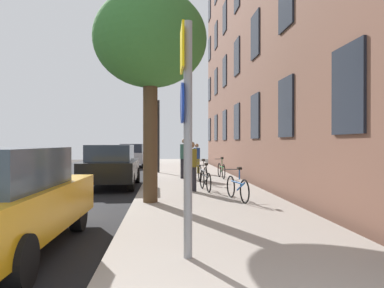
% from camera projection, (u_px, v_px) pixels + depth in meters
% --- Properties ---
extents(ground_plane, '(41.80, 41.80, 0.00)m').
position_uv_depth(ground_plane, '(114.00, 181.00, 15.94)').
color(ground_plane, '#332D28').
extents(road_asphalt, '(7.00, 38.00, 0.01)m').
position_uv_depth(road_asphalt, '(66.00, 181.00, 15.78)').
color(road_asphalt, black).
rests_on(road_asphalt, ground).
extents(sidewalk, '(4.20, 38.00, 0.12)m').
position_uv_depth(sidewalk, '(192.00, 179.00, 16.22)').
color(sidewalk, '#9E9389').
rests_on(sidewalk, ground).
extents(building_facade, '(0.56, 27.00, 13.76)m').
position_uv_depth(building_facade, '(251.00, 26.00, 15.90)').
color(building_facade, brown).
rests_on(building_facade, ground).
extents(sign_post, '(0.16, 0.60, 3.27)m').
position_uv_depth(sign_post, '(186.00, 120.00, 4.94)').
color(sign_post, gray).
rests_on(sign_post, sidewalk).
extents(traffic_light, '(0.43, 0.24, 3.87)m').
position_uv_depth(traffic_light, '(157.00, 123.00, 19.13)').
color(traffic_light, black).
rests_on(traffic_light, sidewalk).
extents(tree_near, '(3.03, 3.03, 5.65)m').
position_uv_depth(tree_near, '(150.00, 41.00, 9.57)').
color(tree_near, '#4C3823').
rests_on(tree_near, sidewalk).
extents(bicycle_0, '(0.45, 1.68, 0.92)m').
position_uv_depth(bicycle_0, '(237.00, 187.00, 9.85)').
color(bicycle_0, black).
rests_on(bicycle_0, sidewalk).
extents(bicycle_1, '(0.42, 1.61, 0.92)m').
position_uv_depth(bicycle_1, '(205.00, 180.00, 11.91)').
color(bicycle_1, black).
rests_on(bicycle_1, sidewalk).
extents(bicycle_2, '(0.42, 1.71, 0.96)m').
position_uv_depth(bicycle_2, '(203.00, 174.00, 14.08)').
color(bicycle_2, black).
rests_on(bicycle_2, sidewalk).
extents(bicycle_3, '(0.42, 1.69, 0.95)m').
position_uv_depth(bicycle_3, '(221.00, 170.00, 16.15)').
color(bicycle_3, black).
rests_on(bicycle_3, sidewalk).
extents(pedestrian_0, '(0.42, 0.42, 1.63)m').
position_uv_depth(pedestrian_0, '(191.00, 163.00, 11.69)').
color(pedestrian_0, '#26262D').
rests_on(pedestrian_0, sidewalk).
extents(pedestrian_1, '(0.42, 0.42, 1.78)m').
position_uv_depth(pedestrian_1, '(185.00, 156.00, 15.92)').
color(pedestrian_1, '#26262D').
rests_on(pedestrian_1, sidewalk).
extents(pedestrian_2, '(0.41, 0.41, 1.55)m').
position_uv_depth(pedestrian_2, '(197.00, 156.00, 18.77)').
color(pedestrian_2, olive).
rests_on(pedestrian_2, sidewalk).
extents(car_0, '(1.84, 4.38, 1.62)m').
position_uv_depth(car_0, '(2.00, 200.00, 5.39)').
color(car_0, orange).
rests_on(car_0, road_asphalt).
extents(car_1, '(1.96, 4.12, 1.62)m').
position_uv_depth(car_1, '(111.00, 165.00, 13.67)').
color(car_1, black).
rests_on(car_1, road_asphalt).
extents(car_2, '(1.94, 4.36, 1.62)m').
position_uv_depth(car_2, '(133.00, 155.00, 25.32)').
color(car_2, '#B7B7BC').
rests_on(car_2, road_asphalt).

